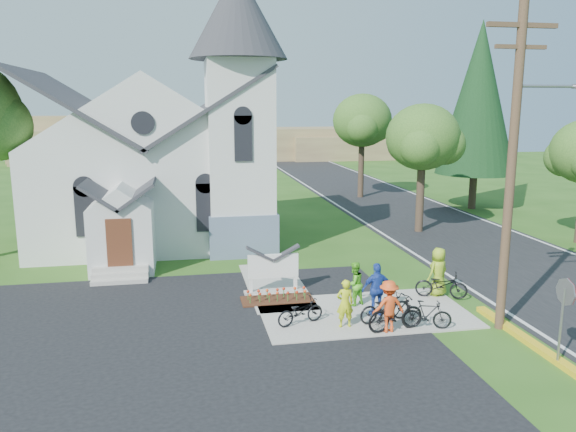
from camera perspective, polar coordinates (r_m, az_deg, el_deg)
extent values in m
plane|color=#295217|center=(18.65, 3.82, -10.71)|extent=(120.00, 120.00, 0.00)
cube|color=black|center=(16.48, -19.31, -14.38)|extent=(20.00, 16.00, 0.02)
cube|color=black|center=(35.54, 13.39, -0.36)|extent=(8.00, 90.00, 0.02)
cube|color=#9B968C|center=(19.49, 7.78, -9.72)|extent=(7.00, 4.00, 0.05)
cube|color=silver|center=(30.10, -13.68, 2.38)|extent=(11.00, 9.00, 5.00)
cube|color=slate|center=(27.23, -4.78, -1.46)|extent=(3.20, 3.20, 2.00)
cube|color=silver|center=(26.68, -4.90, 5.89)|extent=(3.00, 3.00, 9.00)
cone|color=#2C2C31|center=(26.87, -5.15, 19.83)|extent=(4.50, 4.50, 4.00)
cube|color=silver|center=(24.79, -16.47, -2.20)|extent=(2.60, 2.40, 2.80)
cube|color=#562B18|center=(23.58, -16.76, -2.65)|extent=(1.00, 0.10, 2.00)
cube|color=#9B968C|center=(21.34, -1.51, -7.67)|extent=(2.20, 0.40, 0.10)
cube|color=white|center=(21.07, -3.81, -6.51)|extent=(0.12, 0.12, 1.00)
cube|color=white|center=(21.33, 0.75, -6.27)|extent=(0.12, 0.12, 1.00)
cube|color=white|center=(21.03, -1.52, -5.10)|extent=(1.90, 0.14, 0.90)
cube|color=#3C2010|center=(20.50, -1.10, -8.52)|extent=(2.60, 1.10, 0.07)
cylinder|color=#4A3125|center=(18.18, 21.72, 4.24)|extent=(0.28, 0.28, 10.00)
cube|color=#4A3125|center=(18.21, 22.72, 17.46)|extent=(2.20, 0.14, 0.14)
cube|color=#4A3125|center=(18.15, 22.57, 15.59)|extent=(1.60, 0.12, 0.12)
cylinder|color=gray|center=(18.70, 25.19, 11.84)|extent=(2.20, 0.10, 0.10)
cylinder|color=gray|center=(16.97, 25.97, -10.16)|extent=(0.07, 0.07, 2.20)
cylinder|color=#B21414|center=(16.68, 26.40, -6.92)|extent=(0.04, 0.76, 0.76)
cylinder|color=#382A1E|center=(31.89, 13.28, 2.02)|extent=(0.44, 0.44, 4.05)
ellipsoid|color=#2E581E|center=(31.55, 13.54, 7.81)|extent=(4.00, 4.00, 3.60)
cylinder|color=#382A1E|center=(43.14, 7.43, 4.86)|extent=(0.44, 0.44, 4.50)
ellipsoid|color=#2E581E|center=(42.90, 7.55, 9.61)|extent=(4.40, 4.40, 3.96)
cylinder|color=#382A1E|center=(40.21, 18.25, 2.42)|extent=(0.50, 0.50, 2.40)
cone|color=black|center=(39.80, 18.80, 11.27)|extent=(5.20, 5.20, 10.00)
cube|color=brown|center=(73.64, -2.66, 7.35)|extent=(60.00, 8.00, 4.00)
cube|color=brown|center=(75.05, -15.18, 7.66)|extent=(30.00, 6.00, 5.60)
cube|color=brown|center=(75.70, 9.73, 6.93)|extent=(25.00, 6.00, 3.00)
imported|color=#C1D619|center=(17.95, 5.81, -8.81)|extent=(0.57, 0.38, 1.55)
imported|color=black|center=(18.18, 1.25, -9.66)|extent=(1.73, 1.06, 0.86)
imported|color=#56C324|center=(19.86, 6.73, -6.84)|extent=(0.93, 0.84, 1.55)
imported|color=black|center=(17.93, 10.88, -9.68)|extent=(1.97, 0.84, 1.14)
imported|color=#2040A3|center=(18.99, 9.03, -7.37)|extent=(1.06, 0.45, 1.80)
imported|color=black|center=(18.64, 9.81, -9.11)|extent=(1.94, 1.03, 0.97)
imported|color=#E54819|center=(17.76, 10.18, -9.01)|extent=(1.11, 0.71, 1.64)
imported|color=black|center=(18.37, 13.96, -9.68)|extent=(1.58, 0.87, 0.91)
imported|color=#93B521|center=(21.41, 15.02, -5.47)|extent=(1.03, 0.86, 1.80)
imported|color=black|center=(21.28, 15.31, -6.76)|extent=(1.95, 1.36, 0.97)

